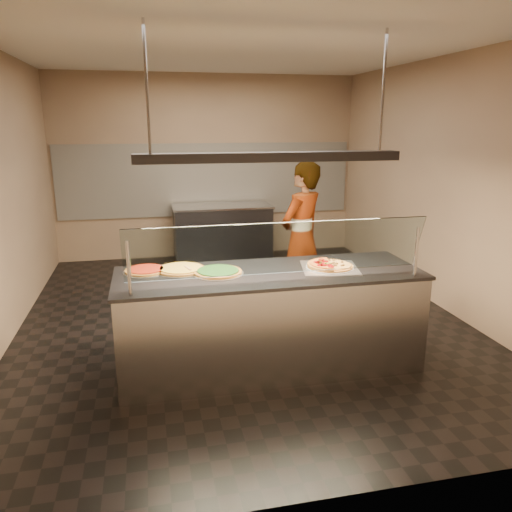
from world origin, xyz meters
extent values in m
cube|color=black|center=(0.00, 0.00, -0.01)|extent=(5.00, 6.00, 0.02)
cube|color=silver|center=(0.00, 0.00, 3.01)|extent=(5.00, 6.00, 0.02)
cube|color=tan|center=(0.00, 3.01, 1.50)|extent=(5.00, 0.02, 3.00)
cube|color=tan|center=(0.00, -3.01, 1.50)|extent=(5.00, 0.02, 3.00)
cube|color=tan|center=(2.51, 0.00, 1.50)|extent=(0.02, 6.00, 3.00)
cube|color=silver|center=(0.00, 2.98, 1.30)|extent=(4.90, 0.02, 1.20)
cube|color=#B7B7BC|center=(0.03, -1.23, 0.45)|extent=(2.72, 0.90, 0.90)
cube|color=#323236|center=(0.03, -1.23, 0.92)|extent=(2.76, 0.94, 0.03)
cylinder|color=#B7B7BC|center=(-1.18, -1.63, 1.15)|extent=(0.03, 0.03, 0.44)
cylinder|color=#B7B7BC|center=(1.24, -1.63, 1.15)|extent=(0.03, 0.03, 0.44)
cube|color=white|center=(0.03, -1.57, 1.23)|extent=(2.52, 0.18, 0.47)
cube|color=silver|center=(0.60, -1.24, 0.93)|extent=(0.60, 0.60, 0.01)
cylinder|color=silver|center=(0.60, -1.24, 0.94)|extent=(0.45, 0.45, 0.01)
cylinder|color=#6B0404|center=(0.56, -1.12, 0.99)|extent=(0.06, 0.06, 0.01)
cylinder|color=#6B0404|center=(0.57, -1.19, 0.99)|extent=(0.06, 0.06, 0.01)
cylinder|color=#6B0404|center=(0.52, -1.18, 0.99)|extent=(0.06, 0.06, 0.01)
cylinder|color=#6B0404|center=(0.48, -1.20, 0.99)|extent=(0.06, 0.06, 0.01)
cylinder|color=#6B0404|center=(0.50, -1.22, 0.99)|extent=(0.06, 0.06, 0.01)
cylinder|color=#6B0404|center=(0.51, -1.25, 0.99)|extent=(0.06, 0.06, 0.01)
cylinder|color=#6B0404|center=(0.48, -1.30, 0.99)|extent=(0.06, 0.06, 0.01)
cylinder|color=#6B0404|center=(0.51, -1.31, 0.99)|extent=(0.06, 0.06, 0.01)
cylinder|color=#6B0404|center=(0.56, -1.31, 0.99)|extent=(0.06, 0.06, 0.01)
cylinder|color=#6B0404|center=(0.56, -1.37, 0.99)|extent=(0.06, 0.06, 0.01)
cube|color=#19590F|center=(0.58, -1.17, 0.99)|extent=(0.02, 0.02, 0.01)
cube|color=#19590F|center=(0.55, -1.15, 0.99)|extent=(0.02, 0.02, 0.01)
cube|color=#19590F|center=(0.52, -1.17, 0.99)|extent=(0.02, 0.02, 0.01)
cube|color=#19590F|center=(0.52, -1.22, 0.99)|extent=(0.02, 0.02, 0.01)
cube|color=#19590F|center=(0.50, -1.26, 0.99)|extent=(0.02, 0.02, 0.01)
cube|color=#19590F|center=(0.55, -1.27, 0.99)|extent=(0.02, 0.02, 0.01)
cube|color=#19590F|center=(0.56, -1.29, 0.99)|extent=(0.02, 0.02, 0.01)
cube|color=#19590F|center=(0.58, -1.28, 0.99)|extent=(0.02, 0.01, 0.01)
sphere|color=#513014|center=(0.62, -1.29, 0.97)|extent=(0.03, 0.03, 0.03)
sphere|color=#513014|center=(0.64, -1.29, 0.97)|extent=(0.03, 0.03, 0.03)
sphere|color=#513014|center=(0.69, -1.31, 0.97)|extent=(0.03, 0.03, 0.03)
sphere|color=#513014|center=(0.71, -1.29, 0.97)|extent=(0.03, 0.03, 0.03)
sphere|color=#513014|center=(0.64, -1.25, 0.97)|extent=(0.03, 0.03, 0.03)
sphere|color=#513014|center=(0.67, -1.24, 0.97)|extent=(0.03, 0.03, 0.03)
sphere|color=#513014|center=(0.74, -1.19, 0.97)|extent=(0.03, 0.03, 0.03)
sphere|color=#513014|center=(0.63, -1.22, 0.97)|extent=(0.03, 0.03, 0.03)
sphere|color=#513014|center=(0.65, -1.20, 0.97)|extent=(0.03, 0.03, 0.03)
sphere|color=#513014|center=(0.69, -1.11, 0.97)|extent=(0.03, 0.03, 0.03)
sphere|color=#513014|center=(0.64, -1.10, 0.97)|extent=(0.03, 0.03, 0.03)
cylinder|color=silver|center=(-0.43, -1.18, 0.93)|extent=(0.45, 0.45, 0.01)
cylinder|color=brown|center=(-0.43, -1.18, 0.95)|extent=(0.42, 0.42, 0.02)
cylinder|color=#133612|center=(-0.43, -1.18, 0.96)|extent=(0.37, 0.37, 0.01)
cylinder|color=silver|center=(-0.75, -1.02, 0.93)|extent=(0.46, 0.46, 0.01)
cylinder|color=brown|center=(-0.75, -1.02, 0.94)|extent=(0.43, 0.43, 0.02)
cylinder|color=gold|center=(-0.75, -1.02, 0.96)|extent=(0.38, 0.38, 0.01)
cylinder|color=silver|center=(-1.07, -0.98, 0.93)|extent=(0.40, 0.40, 0.01)
cylinder|color=brown|center=(-1.07, -0.98, 0.94)|extent=(0.37, 0.37, 0.02)
cylinder|color=maroon|center=(-1.07, -0.98, 0.96)|extent=(0.32, 0.32, 0.01)
cube|color=#B7B7BC|center=(-0.57, -1.15, 0.96)|extent=(0.16, 0.14, 0.00)
cylinder|color=tan|center=(-0.69, -1.07, 0.96)|extent=(0.06, 0.14, 0.02)
cube|color=#323236|center=(0.16, 2.55, 0.45)|extent=(1.56, 0.70, 0.90)
cube|color=#B7B7BC|center=(0.16, 2.55, 0.92)|extent=(1.60, 0.74, 0.03)
imported|color=#252328|center=(0.77, 0.16, 0.90)|extent=(0.78, 0.74, 1.80)
cube|color=#323236|center=(0.03, -1.23, 1.95)|extent=(2.30, 0.18, 0.08)
cylinder|color=#B7B7BC|center=(-0.97, -1.23, 2.50)|extent=(0.02, 0.02, 1.01)
cylinder|color=#B7B7BC|center=(1.03, -1.23, 2.50)|extent=(0.02, 0.02, 1.01)
camera|label=1|loc=(-1.01, -5.42, 2.24)|focal=35.00mm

